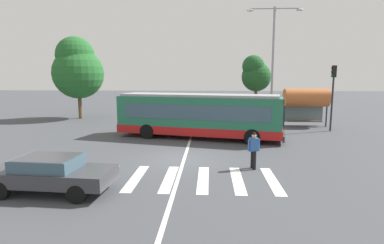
{
  "coord_description": "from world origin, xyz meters",
  "views": [
    {
      "loc": [
        1.4,
        -15.33,
        4.21
      ],
      "look_at": [
        0.25,
        4.33,
        1.3
      ],
      "focal_mm": 28.46,
      "sensor_mm": 36.0,
      "label": 1
    }
  ],
  "objects_px": {
    "bus_stop_shelter": "(306,98)",
    "foreground_sedan": "(51,172)",
    "parked_car_blue": "(216,110)",
    "parked_car_black": "(190,110)",
    "background_tree_left": "(77,68)",
    "background_tree_right": "(255,74)",
    "pedestrian_crossing_street": "(254,148)",
    "traffic_light_far_corner": "(333,88)",
    "twin_arm_street_lamp": "(273,55)",
    "city_transit_bus": "(199,115)",
    "parked_car_silver": "(166,110)",
    "parked_car_red": "(243,111)"
  },
  "relations": [
    {
      "from": "city_transit_bus",
      "to": "traffic_light_far_corner",
      "type": "xyz_separation_m",
      "value": [
        10.25,
        3.32,
        1.81
      ]
    },
    {
      "from": "bus_stop_shelter",
      "to": "twin_arm_street_lamp",
      "type": "bearing_deg",
      "value": -178.86
    },
    {
      "from": "parked_car_red",
      "to": "bus_stop_shelter",
      "type": "xyz_separation_m",
      "value": [
        4.74,
        -5.35,
        1.65
      ]
    },
    {
      "from": "parked_car_red",
      "to": "background_tree_right",
      "type": "relative_size",
      "value": 0.7
    },
    {
      "from": "parked_car_black",
      "to": "parked_car_blue",
      "type": "relative_size",
      "value": 0.99
    },
    {
      "from": "foreground_sedan",
      "to": "parked_car_blue",
      "type": "xyz_separation_m",
      "value": [
        6.47,
        21.55,
        0.0
      ]
    },
    {
      "from": "city_transit_bus",
      "to": "twin_arm_street_lamp",
      "type": "xyz_separation_m",
      "value": [
        6.02,
        5.47,
        4.45
      ]
    },
    {
      "from": "twin_arm_street_lamp",
      "to": "background_tree_right",
      "type": "bearing_deg",
      "value": 91.81
    },
    {
      "from": "traffic_light_far_corner",
      "to": "twin_arm_street_lamp",
      "type": "relative_size",
      "value": 0.51
    },
    {
      "from": "pedestrian_crossing_street",
      "to": "parked_car_black",
      "type": "xyz_separation_m",
      "value": [
        -4.14,
        17.99,
        -0.2
      ]
    },
    {
      "from": "bus_stop_shelter",
      "to": "background_tree_right",
      "type": "xyz_separation_m",
      "value": [
        -3.17,
        7.93,
        2.15
      ]
    },
    {
      "from": "parked_car_blue",
      "to": "background_tree_left",
      "type": "distance_m",
      "value": 14.74
    },
    {
      "from": "traffic_light_far_corner",
      "to": "foreground_sedan",
      "type": "bearing_deg",
      "value": -138.0
    },
    {
      "from": "parked_car_silver",
      "to": "parked_car_black",
      "type": "relative_size",
      "value": 1.0
    },
    {
      "from": "pedestrian_crossing_street",
      "to": "traffic_light_far_corner",
      "type": "height_order",
      "value": "traffic_light_far_corner"
    },
    {
      "from": "parked_car_silver",
      "to": "twin_arm_street_lamp",
      "type": "xyz_separation_m",
      "value": [
        9.96,
        -5.92,
        5.27
      ]
    },
    {
      "from": "pedestrian_crossing_street",
      "to": "parked_car_black",
      "type": "bearing_deg",
      "value": 102.97
    },
    {
      "from": "bus_stop_shelter",
      "to": "twin_arm_street_lamp",
      "type": "relative_size",
      "value": 0.37
    },
    {
      "from": "parked_car_silver",
      "to": "traffic_light_far_corner",
      "type": "distance_m",
      "value": 16.54
    },
    {
      "from": "parked_car_blue",
      "to": "parked_car_red",
      "type": "distance_m",
      "value": 2.78
    },
    {
      "from": "twin_arm_street_lamp",
      "to": "background_tree_left",
      "type": "bearing_deg",
      "value": 168.01
    },
    {
      "from": "bus_stop_shelter",
      "to": "foreground_sedan",
      "type": "bearing_deg",
      "value": -131.19
    },
    {
      "from": "foreground_sedan",
      "to": "bus_stop_shelter",
      "type": "height_order",
      "value": "bus_stop_shelter"
    },
    {
      "from": "background_tree_left",
      "to": "twin_arm_street_lamp",
      "type": "bearing_deg",
      "value": -11.99
    },
    {
      "from": "pedestrian_crossing_street",
      "to": "twin_arm_street_lamp",
      "type": "relative_size",
      "value": 0.17
    },
    {
      "from": "parked_car_black",
      "to": "background_tree_left",
      "type": "height_order",
      "value": "background_tree_left"
    },
    {
      "from": "city_transit_bus",
      "to": "twin_arm_street_lamp",
      "type": "distance_m",
      "value": 9.27
    },
    {
      "from": "city_transit_bus",
      "to": "pedestrian_crossing_street",
      "type": "height_order",
      "value": "city_transit_bus"
    },
    {
      "from": "parked_car_blue",
      "to": "twin_arm_street_lamp",
      "type": "height_order",
      "value": "twin_arm_street_lamp"
    },
    {
      "from": "pedestrian_crossing_street",
      "to": "parked_car_blue",
      "type": "distance_m",
      "value": 18.23
    },
    {
      "from": "parked_car_black",
      "to": "background_tree_left",
      "type": "distance_m",
      "value": 12.11
    },
    {
      "from": "twin_arm_street_lamp",
      "to": "bus_stop_shelter",
      "type": "bearing_deg",
      "value": 1.14
    },
    {
      "from": "twin_arm_street_lamp",
      "to": "foreground_sedan",
      "type": "bearing_deg",
      "value": -124.81
    },
    {
      "from": "city_transit_bus",
      "to": "parked_car_black",
      "type": "bearing_deg",
      "value": 97.03
    },
    {
      "from": "traffic_light_far_corner",
      "to": "parked_car_silver",
      "type": "bearing_deg",
      "value": 150.41
    },
    {
      "from": "parked_car_red",
      "to": "background_tree_left",
      "type": "distance_m",
      "value": 17.37
    },
    {
      "from": "parked_car_blue",
      "to": "traffic_light_far_corner",
      "type": "relative_size",
      "value": 0.91
    },
    {
      "from": "parked_car_black",
      "to": "traffic_light_far_corner",
      "type": "xyz_separation_m",
      "value": [
        11.6,
        -7.59,
        2.63
      ]
    },
    {
      "from": "city_transit_bus",
      "to": "twin_arm_street_lamp",
      "type": "height_order",
      "value": "twin_arm_street_lamp"
    },
    {
      "from": "parked_car_silver",
      "to": "background_tree_right",
      "type": "height_order",
      "value": "background_tree_right"
    },
    {
      "from": "traffic_light_far_corner",
      "to": "parked_car_black",
      "type": "bearing_deg",
      "value": 146.82
    },
    {
      "from": "background_tree_left",
      "to": "background_tree_right",
      "type": "relative_size",
      "value": 1.25
    },
    {
      "from": "parked_car_black",
      "to": "parked_car_red",
      "type": "bearing_deg",
      "value": -0.33
    },
    {
      "from": "parked_car_blue",
      "to": "twin_arm_street_lamp",
      "type": "distance_m",
      "value": 8.98
    },
    {
      "from": "parked_car_blue",
      "to": "bus_stop_shelter",
      "type": "bearing_deg",
      "value": -36.55
    },
    {
      "from": "background_tree_right",
      "to": "parked_car_red",
      "type": "bearing_deg",
      "value": -121.43
    },
    {
      "from": "bus_stop_shelter",
      "to": "background_tree_left",
      "type": "distance_m",
      "value": 22.01
    },
    {
      "from": "pedestrian_crossing_street",
      "to": "foreground_sedan",
      "type": "distance_m",
      "value": 8.54
    },
    {
      "from": "parked_car_silver",
      "to": "parked_car_black",
      "type": "xyz_separation_m",
      "value": [
        2.6,
        -0.47,
        0.0
      ]
    },
    {
      "from": "city_transit_bus",
      "to": "parked_car_blue",
      "type": "bearing_deg",
      "value": 82.68
    }
  ]
}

